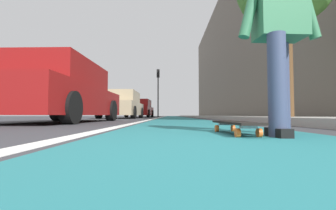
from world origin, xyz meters
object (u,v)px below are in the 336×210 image
object	(u,v)px
parked_car_near	(62,94)
skateboard	(235,124)
parked_car_mid	(122,106)
traffic_light	(158,84)
parked_car_far	(140,109)
skater_person	(279,25)

from	to	relation	value
parked_car_near	skateboard	bearing A→B (deg)	-137.29
parked_car_mid	traffic_light	size ratio (longest dim) A/B	0.92
parked_car_near	parked_car_far	size ratio (longest dim) A/B	1.03
skateboard	skater_person	size ratio (longest dim) A/B	0.52
skateboard	parked_car_near	xyz separation A→B (m)	(3.55, 3.27, 0.61)
skateboard	parked_car_near	bearing A→B (deg)	42.71
parked_car_far	parked_car_near	bearing A→B (deg)	179.28
parked_car_mid	traffic_light	world-z (taller)	traffic_light
skater_person	traffic_light	bearing A→B (deg)	5.86
traffic_light	skateboard	bearing A→B (deg)	-175.06
parked_car_mid	parked_car_far	bearing A→B (deg)	-1.15
parked_car_near	parked_car_mid	size ratio (longest dim) A/B	1.02
skateboard	skater_person	world-z (taller)	skater_person
parked_car_mid	traffic_light	bearing A→B (deg)	-8.53
skateboard	traffic_light	bearing A→B (deg)	4.94
parked_car_far	skateboard	bearing A→B (deg)	-169.66
skater_person	parked_car_mid	world-z (taller)	skater_person
skateboard	parked_car_mid	size ratio (longest dim) A/B	0.19
parked_car_far	traffic_light	distance (m)	4.37
parked_car_mid	traffic_light	xyz separation A→B (m)	(9.87, -1.48, 2.53)
parked_car_near	traffic_light	world-z (taller)	traffic_light
skater_person	parked_car_near	distance (m)	5.18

